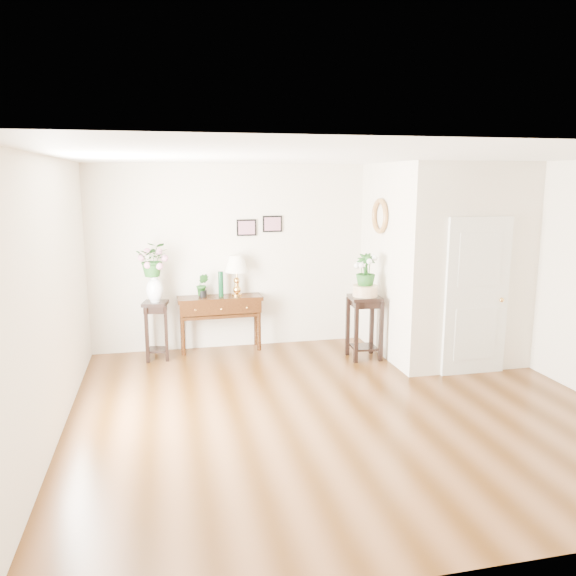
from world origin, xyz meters
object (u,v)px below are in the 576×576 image
object	(u,v)px
console_table	(220,323)
plant_stand_a	(156,331)
plant_stand_b	(364,327)
table_lamp	(237,273)

from	to	relation	value
console_table	plant_stand_a	bearing A→B (deg)	-166.71
plant_stand_a	console_table	bearing A→B (deg)	14.66
plant_stand_a	plant_stand_b	distance (m)	3.00
table_lamp	plant_stand_a	distance (m)	1.45
plant_stand_b	console_table	bearing A→B (deg)	156.90
console_table	plant_stand_a	world-z (taller)	plant_stand_a
console_table	plant_stand_a	xyz separation A→B (m)	(-0.95, -0.25, 0.01)
console_table	table_lamp	distance (m)	0.81
console_table	plant_stand_b	distance (m)	2.17
plant_stand_a	plant_stand_b	world-z (taller)	plant_stand_b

